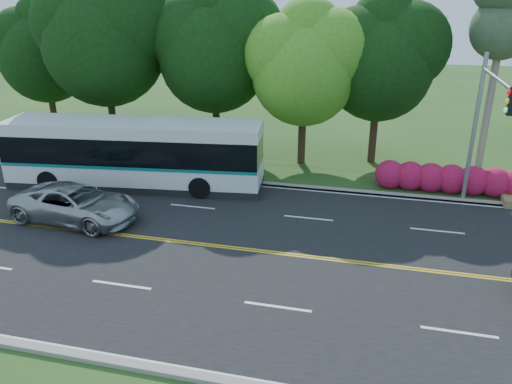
# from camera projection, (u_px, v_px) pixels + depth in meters

# --- Properties ---
(ground) EXTENTS (120.00, 120.00, 0.00)m
(ground) POSITION_uv_depth(u_px,v_px,m) (308.00, 257.00, 19.07)
(ground) COLOR #214818
(ground) RESTS_ON ground
(road) EXTENTS (60.00, 14.00, 0.02)m
(road) POSITION_uv_depth(u_px,v_px,m) (308.00, 257.00, 19.06)
(road) COLOR black
(road) RESTS_ON ground
(curb_north) EXTENTS (60.00, 0.30, 0.15)m
(curb_north) POSITION_uv_depth(u_px,v_px,m) (328.00, 189.00, 25.49)
(curb_north) COLOR gray
(curb_north) RESTS_ON ground
(grass_verge) EXTENTS (60.00, 4.00, 0.10)m
(grass_verge) POSITION_uv_depth(u_px,v_px,m) (332.00, 177.00, 27.17)
(grass_verge) COLOR #214818
(grass_verge) RESTS_ON ground
(lane_markings) EXTENTS (57.60, 13.82, 0.00)m
(lane_markings) POSITION_uv_depth(u_px,v_px,m) (306.00, 256.00, 19.08)
(lane_markings) COLOR gold
(lane_markings) RESTS_ON road
(tree_row) EXTENTS (44.70, 9.10, 13.84)m
(tree_row) POSITION_uv_depth(u_px,v_px,m) (254.00, 43.00, 28.65)
(tree_row) COLOR #301E15
(tree_row) RESTS_ON ground
(bougainvillea_hedge) EXTENTS (9.50, 2.25, 1.50)m
(bougainvillea_hedge) POSITION_uv_depth(u_px,v_px,m) (477.00, 182.00, 24.59)
(bougainvillea_hedge) COLOR maroon
(bougainvillea_hedge) RESTS_ON ground
(traffic_signal) EXTENTS (0.42, 6.10, 7.00)m
(traffic_signal) POSITION_uv_depth(u_px,v_px,m) (486.00, 115.00, 20.79)
(traffic_signal) COLOR #96999E
(traffic_signal) RESTS_ON ground
(transit_bus) EXTENTS (13.27, 4.34, 3.41)m
(transit_bus) POSITION_uv_depth(u_px,v_px,m) (134.00, 154.00, 25.52)
(transit_bus) COLOR white
(transit_bus) RESTS_ON road
(suv) EXTENTS (5.87, 3.09, 1.57)m
(suv) POSITION_uv_depth(u_px,v_px,m) (76.00, 204.00, 21.86)
(suv) COLOR #ADB0B1
(suv) RESTS_ON road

